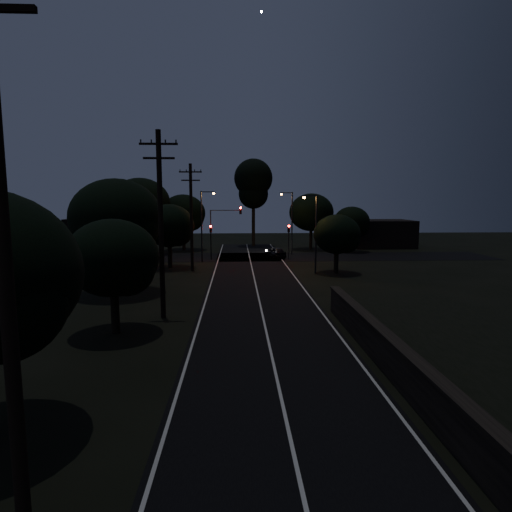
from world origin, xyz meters
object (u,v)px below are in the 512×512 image
utility_pole_mid (161,222)px  utility_pole_far (191,216)px  tall_pine (253,183)px  signal_right (289,235)px  streetlight_c (314,228)px  signal_mast (225,223)px  car (276,252)px  streetlight_b (291,219)px  streetlight_a (203,221)px  utility_pole_near (2,241)px  signal_left (211,236)px

utility_pole_mid → utility_pole_far: bearing=90.0°
utility_pole_mid → tall_pine: (7.00, 40.00, 3.74)m
utility_pole_mid → tall_pine: size_ratio=0.84×
utility_pole_far → signal_right: (10.60, 7.99, -2.65)m
utility_pole_far → streetlight_c: size_ratio=1.40×
utility_pole_far → signal_mast: utility_pole_far is taller
car → utility_pole_mid: bearing=54.5°
utility_pole_far → streetlight_b: bearing=46.7°
streetlight_a → utility_pole_near: bearing=-91.0°
utility_pole_near → car: (9.20, 43.36, -5.59)m
utility_pole_near → signal_mast: 42.15m
signal_left → signal_right: (9.20, 0.00, 0.00)m
signal_right → car: bearing=135.7°
signal_right → car: signal_right is taller
car → signal_mast: bearing=-3.7°
utility_pole_mid → streetlight_b: size_ratio=1.38×
utility_pole_mid → streetlight_a: size_ratio=1.38×
signal_left → streetlight_c: size_ratio=0.55×
streetlight_a → streetlight_b: same height
streetlight_b → signal_mast: bearing=-154.0°
streetlight_b → car: bearing=-128.5°
signal_mast → signal_left: bearing=-179.9°
utility_pole_near → car: bearing=78.0°
signal_right → utility_pole_mid: bearing=-113.0°
utility_pole_near → signal_right: bearing=75.8°
utility_pole_far → streetlight_c: (11.83, -2.00, -1.13)m
signal_right → streetlight_b: 4.45m
signal_right → streetlight_a: bearing=-168.7°
car → streetlight_b: bearing=-144.8°
signal_right → utility_pole_far: bearing=-143.0°
utility_pole_far → tall_pine: bearing=73.1°
utility_pole_near → car: 44.67m
signal_right → signal_mast: 7.66m
signal_left → car: bearing=9.9°
signal_left → streetlight_b: streetlight_b is taller
streetlight_a → signal_mast: bearing=39.8°
signal_left → utility_pole_mid: bearing=-93.2°
streetlight_a → streetlight_b: size_ratio=1.00×
signal_right → utility_pole_near: bearing=-104.2°
signal_left → car: (7.80, 1.37, -2.18)m
utility_pole_mid → streetlight_a: bearing=88.3°
tall_pine → car: bearing=-80.8°
utility_pole_mid → utility_pole_far: size_ratio=1.05×
utility_pole_near → car: utility_pole_near is taller
signal_right → signal_mast: (-7.51, 0.00, 1.50)m
signal_right → car: (-1.40, 1.37, -2.18)m
signal_left → streetlight_a: streetlight_a is taller
utility_pole_mid → streetlight_b: utility_pole_mid is taller
utility_pole_far → tall_pine: 24.37m
signal_mast → streetlight_c: size_ratio=0.83×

